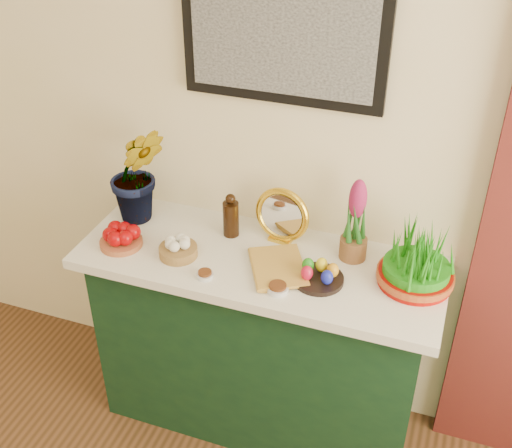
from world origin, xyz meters
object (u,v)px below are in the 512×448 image
at_px(hyacinth_green, 136,159).
at_px(mirror, 282,216).
at_px(book, 252,269).
at_px(sideboard, 260,345).
at_px(wheatgrass_sabzeh, 418,261).

height_order(hyacinth_green, mirror, hyacinth_green).
bearing_deg(book, sideboard, 65.10).
xyz_separation_m(sideboard, hyacinth_green, (-0.55, 0.09, 0.74)).
bearing_deg(wheatgrass_sabzeh, book, -166.04).
bearing_deg(wheatgrass_sabzeh, sideboard, -176.39).
bearing_deg(book, mirror, 54.48).
bearing_deg(sideboard, book, -87.32).
xyz_separation_m(hyacinth_green, wheatgrass_sabzeh, (1.13, -0.06, -0.18)).
distance_m(mirror, wheatgrass_sabzeh, 0.54).
xyz_separation_m(book, wheatgrass_sabzeh, (0.57, 0.14, 0.08)).
bearing_deg(mirror, wheatgrass_sabzeh, -10.93).
height_order(hyacinth_green, wheatgrass_sabzeh, hyacinth_green).
bearing_deg(book, wheatgrass_sabzeh, -13.63).
bearing_deg(sideboard, hyacinth_green, 170.47).
relative_size(sideboard, book, 5.15).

